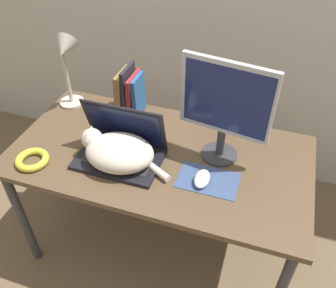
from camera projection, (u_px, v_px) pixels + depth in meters
name	position (u px, v px, depth m)	size (l,w,h in m)	color
desk	(159.00, 165.00, 1.67)	(1.37, 0.71, 0.70)	brown
laptop	(121.00, 149.00, 1.58)	(0.38, 0.25, 0.25)	black
cat	(118.00, 152.00, 1.53)	(0.43, 0.26, 0.15)	beige
external_monitor	(225.00, 107.00, 1.44)	(0.39, 0.16, 0.47)	#333338
mousepad	(208.00, 180.00, 1.50)	(0.26, 0.16, 0.00)	#384C75
computer_mouse	(202.00, 179.00, 1.48)	(0.06, 0.11, 0.03)	silver
book_row	(130.00, 93.00, 1.81)	(0.12, 0.16, 0.26)	olive
desk_lamp	(66.00, 60.00, 1.73)	(0.17, 0.17, 0.42)	beige
cable_coil	(32.00, 160.00, 1.57)	(0.15, 0.15, 0.03)	gold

